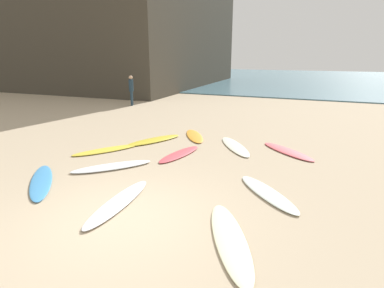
% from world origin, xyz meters
% --- Properties ---
extents(ground_plane, '(120.00, 120.00, 0.00)m').
position_xyz_m(ground_plane, '(0.00, 0.00, 0.00)').
color(ground_plane, tan).
extents(ocean_water, '(120.00, 40.00, 0.08)m').
position_xyz_m(ocean_water, '(0.00, 38.68, 0.04)').
color(ocean_water, slate).
rests_on(ocean_water, ground_plane).
extents(coastal_headland, '(29.24, 22.03, 12.72)m').
position_xyz_m(coastal_headland, '(-21.97, 24.15, 6.36)').
color(coastal_headland, '#3D382D').
rests_on(coastal_headland, ground_plane).
extents(surfboard_0, '(0.67, 2.47, 0.08)m').
position_xyz_m(surfboard_0, '(-0.43, 0.52, 0.04)').
color(surfboard_0, white).
rests_on(surfboard_0, ground_plane).
extents(surfboard_1, '(0.85, 2.11, 0.07)m').
position_xyz_m(surfboard_1, '(-0.65, 4.10, 0.03)').
color(surfboard_1, '#E04E59').
rests_on(surfboard_1, ground_plane).
extents(surfboard_2, '(1.54, 2.33, 0.08)m').
position_xyz_m(surfboard_2, '(-2.22, 5.23, 0.04)').
color(surfboard_2, yellow).
rests_on(surfboard_2, ground_plane).
extents(surfboard_3, '(1.64, 2.49, 0.07)m').
position_xyz_m(surfboard_3, '(2.18, 0.12, 0.04)').
color(surfboard_3, '#ECECBF').
rests_on(surfboard_3, ground_plane).
extents(surfboard_4, '(1.84, 2.38, 0.07)m').
position_xyz_m(surfboard_4, '(0.76, 5.65, 0.03)').
color(surfboard_4, silver).
rests_on(surfboard_4, ground_plane).
extents(surfboard_5, '(2.09, 2.13, 0.06)m').
position_xyz_m(surfboard_5, '(-2.93, 0.73, 0.03)').
color(surfboard_5, '#4392D3').
rests_on(surfboard_5, ground_plane).
extents(surfboard_6, '(1.87, 1.96, 0.07)m').
position_xyz_m(surfboard_6, '(2.47, 2.24, 0.04)').
color(surfboard_6, white).
rests_on(surfboard_6, ground_plane).
extents(surfboard_7, '(1.58, 2.07, 0.07)m').
position_xyz_m(surfboard_7, '(-1.07, 6.40, 0.04)').
color(surfboard_7, '#F7A130').
rests_on(surfboard_7, ground_plane).
extents(surfboard_8, '(1.94, 2.06, 0.09)m').
position_xyz_m(surfboard_8, '(-1.93, 2.29, 0.04)').
color(surfboard_8, white).
rests_on(surfboard_8, ground_plane).
extents(surfboard_9, '(2.07, 1.93, 0.07)m').
position_xyz_m(surfboard_9, '(2.53, 5.75, 0.03)').
color(surfboard_9, '#DA4F57').
rests_on(surfboard_9, ground_plane).
extents(surfboard_10, '(1.67, 2.18, 0.07)m').
position_xyz_m(surfboard_10, '(-3.11, 3.54, 0.03)').
color(surfboard_10, yellow).
rests_on(surfboard_10, ground_plane).
extents(beachgoer_near, '(0.38, 0.38, 1.85)m').
position_xyz_m(beachgoer_near, '(-7.62, 11.97, 1.04)').
color(beachgoer_near, '#1E3342').
rests_on(beachgoer_near, ground_plane).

